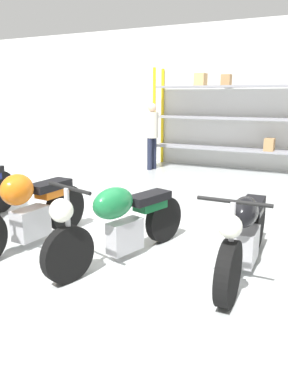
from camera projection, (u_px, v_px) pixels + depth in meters
name	position (u px, v px, depth m)	size (l,w,h in m)	color
ground_plane	(129.00, 258.00, 4.34)	(30.00, 30.00, 0.00)	#B2B7B7
back_wall	(246.00, 97.00, 9.30)	(30.00, 0.08, 3.60)	silver
shelving_rack	(248.00, 116.00, 9.02)	(4.76, 0.63, 2.53)	yellow
motorcycle_orange	(26.00, 210.00, 4.55)	(0.65, 2.00, 1.06)	black
motorcycle_green	(120.00, 220.00, 4.19)	(0.87, 2.01, 0.99)	black
motorcycle_black	(245.00, 234.00, 3.90)	(0.64, 2.09, 0.97)	black
person_browsing	(152.00, 131.00, 9.36)	(0.38, 0.38, 1.66)	#1E2338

